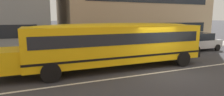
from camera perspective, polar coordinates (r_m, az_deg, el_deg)
ground_plane at (r=10.85m, az=15.25°, el=-7.20°), size 400.00×400.00×0.00m
sidewalk_far at (r=16.95m, az=0.30°, el=-0.95°), size 120.00×3.00×0.01m
lane_centreline at (r=10.85m, az=15.25°, el=-7.19°), size 110.00×0.16×0.01m
school_bus at (r=10.94m, az=0.71°, el=1.93°), size 12.20×2.93×2.72m
parked_car_silver_far_corner at (r=19.06m, az=25.42°, el=1.84°), size 3.94×1.96×1.64m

